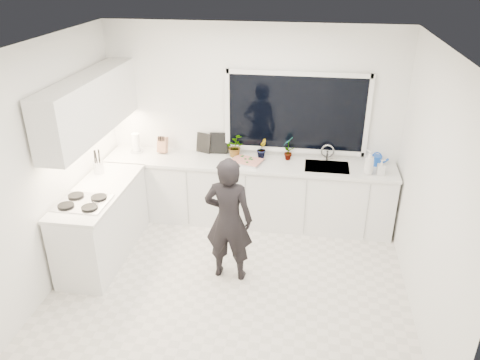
# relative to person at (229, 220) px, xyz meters

# --- Properties ---
(floor) EXTENTS (4.00, 3.50, 0.02)m
(floor) POSITION_rel_person_xyz_m (0.05, -0.16, -0.77)
(floor) COLOR beige
(floor) RESTS_ON ground
(wall_back) EXTENTS (4.00, 0.02, 2.70)m
(wall_back) POSITION_rel_person_xyz_m (0.05, 1.60, 0.59)
(wall_back) COLOR white
(wall_back) RESTS_ON ground
(wall_left) EXTENTS (0.02, 3.50, 2.70)m
(wall_left) POSITION_rel_person_xyz_m (-1.96, -0.16, 0.59)
(wall_left) COLOR white
(wall_left) RESTS_ON ground
(wall_right) EXTENTS (0.02, 3.50, 2.70)m
(wall_right) POSITION_rel_person_xyz_m (2.06, -0.16, 0.59)
(wall_right) COLOR white
(wall_right) RESTS_ON ground
(ceiling) EXTENTS (4.00, 3.50, 0.02)m
(ceiling) POSITION_rel_person_xyz_m (0.05, -0.16, 1.95)
(ceiling) COLOR white
(ceiling) RESTS_ON wall_back
(window) EXTENTS (1.80, 0.02, 1.00)m
(window) POSITION_rel_person_xyz_m (0.65, 1.56, 0.79)
(window) COLOR black
(window) RESTS_ON wall_back
(base_cabinets_back) EXTENTS (3.92, 0.58, 0.88)m
(base_cabinets_back) POSITION_rel_person_xyz_m (0.05, 1.29, -0.32)
(base_cabinets_back) COLOR white
(base_cabinets_back) RESTS_ON floor
(base_cabinets_left) EXTENTS (0.58, 1.60, 0.88)m
(base_cabinets_left) POSITION_rel_person_xyz_m (-1.62, 0.19, -0.32)
(base_cabinets_left) COLOR white
(base_cabinets_left) RESTS_ON floor
(countertop_back) EXTENTS (3.94, 0.62, 0.04)m
(countertop_back) POSITION_rel_person_xyz_m (0.05, 1.28, 0.14)
(countertop_back) COLOR silver
(countertop_back) RESTS_ON base_cabinets_back
(countertop_left) EXTENTS (0.62, 1.60, 0.04)m
(countertop_left) POSITION_rel_person_xyz_m (-1.62, 0.19, 0.14)
(countertop_left) COLOR silver
(countertop_left) RESTS_ON base_cabinets_left
(upper_cabinets) EXTENTS (0.34, 2.10, 0.70)m
(upper_cabinets) POSITION_rel_person_xyz_m (-1.74, 0.54, 1.09)
(upper_cabinets) COLOR white
(upper_cabinets) RESTS_ON wall_left
(sink) EXTENTS (0.58, 0.42, 0.14)m
(sink) POSITION_rel_person_xyz_m (1.10, 1.29, 0.11)
(sink) COLOR silver
(sink) RESTS_ON countertop_back
(faucet) EXTENTS (0.03, 0.03, 0.22)m
(faucet) POSITION_rel_person_xyz_m (1.10, 1.49, 0.27)
(faucet) COLOR silver
(faucet) RESTS_ON countertop_back
(stovetop) EXTENTS (0.56, 0.48, 0.03)m
(stovetop) POSITION_rel_person_xyz_m (-1.64, -0.16, 0.18)
(stovetop) COLOR black
(stovetop) RESTS_ON countertop_left
(person) EXTENTS (0.57, 0.39, 1.51)m
(person) POSITION_rel_person_xyz_m (0.00, 0.00, 0.00)
(person) COLOR black
(person) RESTS_ON floor
(pizza_tray) EXTENTS (0.50, 0.43, 0.03)m
(pizza_tray) POSITION_rel_person_xyz_m (0.03, 1.26, 0.18)
(pizza_tray) COLOR silver
(pizza_tray) RESTS_ON countertop_back
(pizza) EXTENTS (0.46, 0.38, 0.01)m
(pizza) POSITION_rel_person_xyz_m (0.03, 1.26, 0.19)
(pizza) COLOR red
(pizza) RESTS_ON pizza_tray
(watering_can) EXTENTS (0.18, 0.18, 0.13)m
(watering_can) POSITION_rel_person_xyz_m (1.74, 1.45, 0.23)
(watering_can) COLOR blue
(watering_can) RESTS_ON countertop_back
(paper_towel_roll) EXTENTS (0.14, 0.14, 0.26)m
(paper_towel_roll) POSITION_rel_person_xyz_m (-1.57, 1.39, 0.29)
(paper_towel_roll) COLOR white
(paper_towel_roll) RESTS_ON countertop_back
(knife_block) EXTENTS (0.14, 0.11, 0.22)m
(knife_block) POSITION_rel_person_xyz_m (-1.20, 1.43, 0.27)
(knife_block) COLOR olive
(knife_block) RESTS_ON countertop_back
(utensil_crock) EXTENTS (0.16, 0.16, 0.16)m
(utensil_crock) POSITION_rel_person_xyz_m (-1.80, 0.64, 0.24)
(utensil_crock) COLOR #BDBCC1
(utensil_crock) RESTS_ON countertop_left
(picture_frame_large) EXTENTS (0.21, 0.09, 0.28)m
(picture_frame_large) POSITION_rel_person_xyz_m (-0.63, 1.53, 0.30)
(picture_frame_large) COLOR black
(picture_frame_large) RESTS_ON countertop_back
(picture_frame_small) EXTENTS (0.25, 0.04, 0.30)m
(picture_frame_small) POSITION_rel_person_xyz_m (-0.41, 1.53, 0.31)
(picture_frame_small) COLOR black
(picture_frame_small) RESTS_ON countertop_back
(herb_plants) EXTENTS (0.99, 0.33, 0.34)m
(herb_plants) POSITION_rel_person_xyz_m (0.07, 1.45, 0.31)
(herb_plants) COLOR #26662D
(herb_plants) RESTS_ON countertop_back
(soap_bottles) EXTENTS (0.29, 0.17, 0.32)m
(soap_bottles) POSITION_rel_person_xyz_m (1.65, 1.14, 0.31)
(soap_bottles) COLOR #D8BF66
(soap_bottles) RESTS_ON countertop_back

